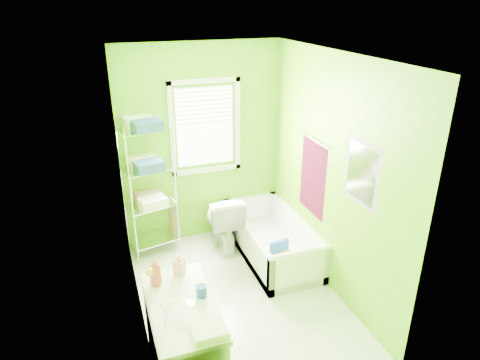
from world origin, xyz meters
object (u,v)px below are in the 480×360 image
object	(u,v)px
toilet	(223,220)
vanity	(184,339)
bathtub	(273,244)
wire_shelf_unit	(149,173)

from	to	relation	value
toilet	vanity	bearing A→B (deg)	67.11
bathtub	toilet	bearing A→B (deg)	141.12
wire_shelf_unit	bathtub	bearing A→B (deg)	-24.91
toilet	wire_shelf_unit	bearing A→B (deg)	-11.42
toilet	vanity	world-z (taller)	vanity
toilet	bathtub	bearing A→B (deg)	144.00
vanity	wire_shelf_unit	size ratio (longest dim) A/B	0.59
bathtub	toilet	xyz separation A→B (m)	(-0.53, 0.43, 0.22)
bathtub	vanity	world-z (taller)	vanity
bathtub	wire_shelf_unit	size ratio (longest dim) A/B	0.91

